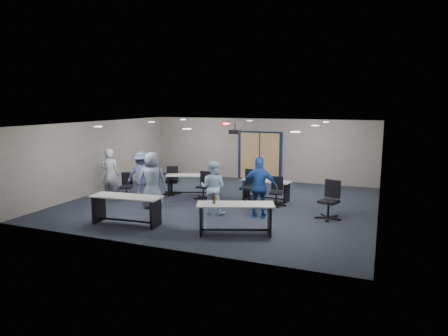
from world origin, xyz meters
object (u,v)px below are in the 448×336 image
at_px(table_front_right, 235,213).
at_px(chair_back_b, 203,186).
at_px(chair_back_d, 276,192).
at_px(person_navy, 260,188).
at_px(table_front_left, 126,205).
at_px(chair_back_c, 249,187).
at_px(person_lightblue, 213,187).
at_px(table_back_right, 266,187).
at_px(table_back_left, 192,181).
at_px(person_plaid, 152,180).
at_px(chair_back_a, 172,181).
at_px(chair_loose_left, 126,186).
at_px(person_gray, 110,175).
at_px(chair_loose_right, 329,200).
at_px(person_back, 142,176).

xyz_separation_m(table_front_right, chair_back_b, (-2.37, 3.18, -0.08)).
distance_m(chair_back_d, person_navy, 1.59).
relative_size(table_front_left, chair_back_c, 1.82).
bearing_deg(person_lightblue, table_back_right, -116.90).
distance_m(table_back_left, chair_back_c, 2.35).
distance_m(table_front_left, table_back_right, 5.08).
bearing_deg(chair_back_b, table_back_right, 16.61).
height_order(table_back_left, person_plaid, person_plaid).
bearing_deg(chair_back_a, chair_loose_left, -150.84).
xyz_separation_m(table_back_left, table_back_right, (2.75, 0.28, -0.05)).
distance_m(table_front_left, person_gray, 3.09).
relative_size(chair_back_c, person_lightblue, 0.69).
relative_size(table_back_right, chair_loose_right, 1.56).
bearing_deg(chair_loose_right, table_front_right, -114.95).
height_order(table_back_right, chair_loose_right, chair_loose_right).
bearing_deg(table_back_right, person_back, -151.58).
xyz_separation_m(table_front_left, person_plaid, (-0.30, 1.83, 0.36)).
distance_m(chair_back_c, chair_loose_right, 2.91).
xyz_separation_m(person_gray, person_navy, (5.45, -0.13, 0.00)).
distance_m(table_back_left, person_plaid, 2.17).
distance_m(table_front_right, person_lightblue, 2.05).
xyz_separation_m(chair_back_a, person_gray, (-1.50, -1.66, 0.41)).
height_order(table_front_left, person_lightblue, person_lightblue).
bearing_deg(person_navy, table_front_right, 74.14).
xyz_separation_m(chair_back_c, person_lightblue, (-0.61, -1.66, 0.26)).
xyz_separation_m(table_front_left, chair_back_d, (3.38, 3.55, -0.08)).
height_order(chair_back_c, chair_back_d, chair_back_c).
relative_size(table_back_left, person_lightblue, 1.20).
bearing_deg(table_back_right, person_gray, -150.92).
height_order(table_front_left, chair_loose_right, chair_loose_right).
height_order(table_front_right, person_navy, person_navy).
bearing_deg(table_front_left, person_back, 109.58).
xyz_separation_m(chair_back_a, chair_loose_left, (-1.10, -1.31, -0.05)).
distance_m(person_plaid, person_back, 1.19).
bearing_deg(table_back_left, table_back_right, -15.13).
bearing_deg(person_plaid, chair_back_b, -148.94).
xyz_separation_m(chair_back_d, person_back, (-4.59, -0.94, 0.38)).
bearing_deg(person_lightblue, table_front_right, 127.21).
height_order(chair_back_c, chair_loose_right, chair_loose_right).
height_order(chair_back_a, chair_back_c, chair_back_c).
height_order(person_plaid, person_navy, same).
distance_m(table_back_right, chair_back_d, 0.85).
bearing_deg(chair_loose_left, chair_back_b, -1.17).
bearing_deg(person_back, chair_back_d, -177.50).
xyz_separation_m(table_back_right, person_back, (-4.05, -1.61, 0.38)).
height_order(chair_loose_left, person_gray, person_gray).
height_order(chair_back_a, person_plaid, person_plaid).
bearing_deg(chair_back_a, table_front_left, -100.71).
height_order(table_back_left, chair_loose_left, chair_loose_left).
bearing_deg(person_back, table_front_right, 143.34).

